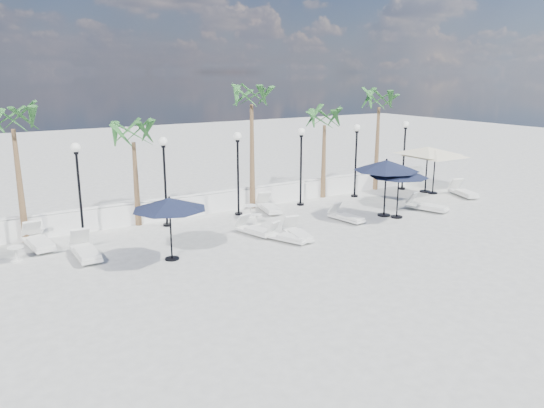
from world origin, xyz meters
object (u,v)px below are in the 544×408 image
parasol_navy_left (169,204)px  parasol_cream_sq_a (436,150)px  lounger_6 (269,207)px  lounger_7 (427,206)px  lounger_5 (287,236)px  lounger_2 (254,229)px  parasol_navy_mid (386,166)px  lounger_1 (38,241)px  lounger_3 (297,233)px  lounger_0 (85,250)px  parasol_navy_right (399,172)px  lounger_8 (463,192)px  lounger_4 (346,216)px  parasol_cream_sq_b (428,147)px

parasol_navy_left → parasol_cream_sq_a: 16.23m
lounger_6 → parasol_navy_left: size_ratio=0.80×
lounger_7 → parasol_navy_left: bearing=160.9°
parasol_navy_left → lounger_5: bearing=-5.7°
lounger_2 → parasol_navy_mid: parasol_navy_mid is taller
parasol_navy_mid → lounger_7: bearing=-10.1°
lounger_1 → lounger_3: bearing=-31.7°
lounger_0 → parasol_navy_right: size_ratio=0.82×
lounger_2 → parasol_navy_mid: bearing=-20.0°
lounger_3 → lounger_8: bearing=18.5°
lounger_5 → parasol_navy_mid: bearing=-14.7°
lounger_4 → parasol_cream_sq_a: size_ratio=0.35×
lounger_4 → lounger_1: bearing=156.7°
lounger_6 → parasol_navy_mid: bearing=-27.2°
lounger_1 → parasol_navy_mid: size_ratio=0.75×
lounger_7 → lounger_4: bearing=152.9°
lounger_2 → lounger_7: size_ratio=0.91×
lounger_2 → lounger_3: size_ratio=0.96×
lounger_2 → lounger_5: lounger_2 is taller
lounger_0 → lounger_6: 9.15m
lounger_3 → parasol_navy_mid: (5.36, 0.75, 2.11)m
lounger_3 → parasol_navy_left: parasol_navy_left is taller
lounger_1 → parasol_cream_sq_a: (19.86, -1.38, 2.12)m
lounger_7 → parasol_navy_mid: size_ratio=0.70×
lounger_6 → parasol_cream_sq_b: (9.62, -0.89, 2.25)m
lounger_5 → parasol_navy_right: parasol_navy_right is taller
lounger_0 → lounger_5: 7.49m
lounger_1 → lounger_5: size_ratio=1.22×
lounger_3 → parasol_navy_left: (-5.16, 0.33, 1.79)m
parasol_navy_left → lounger_4: bearing=4.2°
lounger_1 → lounger_8: bearing=-14.3°
lounger_4 → lounger_8: size_ratio=0.88×
lounger_3 → lounger_7: 7.73m
lounger_1 → parasol_navy_mid: (14.34, -3.42, 2.07)m
lounger_1 → lounger_4: size_ratio=1.20×
parasol_navy_left → parasol_cream_sq_b: parasol_cream_sq_b is taller
parasol_navy_left → parasol_cream_sq_b: bearing=10.4°
lounger_7 → parasol_navy_left: size_ratio=0.80×
parasol_cream_sq_a → lounger_8: bearing=-57.4°
lounger_4 → lounger_6: bearing=114.3°
lounger_5 → lounger_8: (12.31, 1.57, 0.03)m
lounger_8 → parasol_navy_mid: parasol_navy_mid is taller
lounger_4 → lounger_8: lounger_8 is taller
parasol_cream_sq_b → lounger_7: bearing=-136.4°
lounger_0 → parasol_navy_mid: 13.32m
lounger_1 → lounger_3: size_ratio=1.13×
lounger_5 → parasol_navy_right: bearing=-20.0°
lounger_5 → parasol_navy_mid: (5.93, 0.88, 2.12)m
lounger_2 → lounger_6: size_ratio=0.91×
parasol_cream_sq_a → lounger_6: bearing=171.9°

